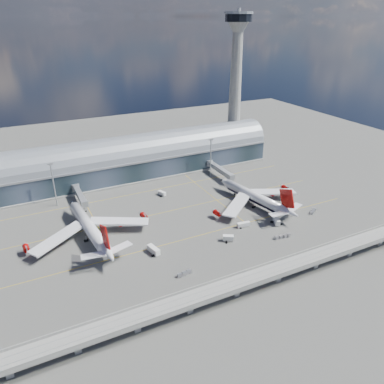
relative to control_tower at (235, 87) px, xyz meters
name	(u,v)px	position (x,y,z in m)	size (l,w,h in m)	color
ground	(177,230)	(-85.00, -83.00, -51.64)	(500.00, 500.00, 0.00)	#474744
taxi_lines	(160,211)	(-85.00, -60.89, -51.63)	(200.00, 80.12, 0.01)	gold
terminal	(128,161)	(-85.00, -5.01, -40.30)	(200.00, 30.00, 28.00)	#1C282F
control_tower	(235,87)	(0.00, 0.00, 0.00)	(19.00, 19.00, 103.00)	gray
guideway	(236,284)	(-85.00, -138.00, -46.34)	(220.00, 8.50, 7.20)	gray
floodlight_mast_left	(54,184)	(-135.00, -28.00, -38.00)	(3.00, 0.70, 25.70)	gray
floodlight_mast_right	(211,156)	(-35.00, -28.00, -38.00)	(3.00, 0.70, 25.70)	gray
airliner_left	(90,228)	(-125.66, -71.78, -46.07)	(60.89, 64.00, 19.49)	white
airliner_right	(255,197)	(-33.83, -78.17, -46.72)	(56.90, 59.53, 18.94)	white
jet_bridge_left	(79,194)	(-122.34, -29.88, -46.46)	(4.40, 28.00, 7.25)	gray
jet_bridge_right	(219,169)	(-30.60, -31.82, -46.46)	(4.40, 32.00, 7.25)	gray
service_truck_0	(154,250)	(-102.99, -97.03, -50.05)	(4.06, 7.78, 3.07)	silver
service_truck_1	(228,238)	(-67.22, -103.50, -50.15)	(5.57, 4.56, 2.95)	silver
service_truck_2	(244,225)	(-53.23, -95.71, -50.33)	(7.10, 2.88, 2.50)	silver
service_truck_3	(276,221)	(-36.25, -100.81, -50.13)	(4.51, 6.52, 2.95)	silver
service_truck_4	(232,186)	(-33.18, -52.52, -50.32)	(3.61, 4.95, 2.61)	silver
service_truck_5	(162,193)	(-76.43, -42.54, -50.32)	(3.81, 5.72, 2.58)	silver
cargo_train_0	(184,273)	(-97.37, -117.82, -50.84)	(6.97, 2.40, 1.53)	gray
cargo_train_1	(283,237)	(-42.09, -113.16, -50.87)	(8.96, 2.75, 1.48)	gray
cargo_train_2	(313,211)	(-10.45, -99.87, -50.85)	(6.60, 4.42, 1.50)	gray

